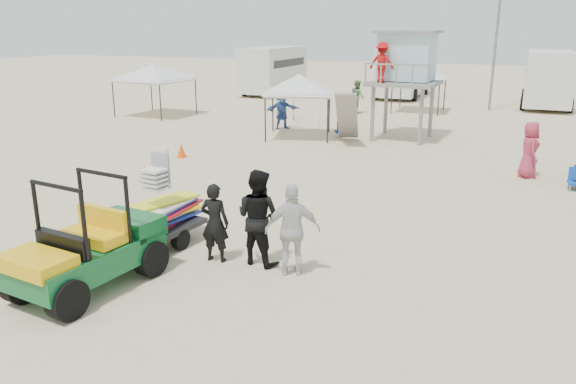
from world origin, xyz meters
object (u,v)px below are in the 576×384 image
at_px(utility_cart, 83,239).
at_px(man_left, 215,223).
at_px(surf_trailer, 161,211).
at_px(lifeguard_tower, 404,61).

relative_size(utility_cart, man_left, 1.74).
height_order(utility_cart, surf_trailer, utility_cart).
height_order(surf_trailer, man_left, surf_trailer).
distance_m(man_left, lifeguard_tower, 14.87).
relative_size(utility_cart, surf_trailer, 1.28).
xyz_separation_m(man_left, lifeguard_tower, (0.67, 14.66, 2.45)).
height_order(man_left, lifeguard_tower, lifeguard_tower).
bearing_deg(man_left, surf_trailer, -16.31).
bearing_deg(man_left, utility_cart, 48.13).
bearing_deg(utility_cart, man_left, 53.22).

